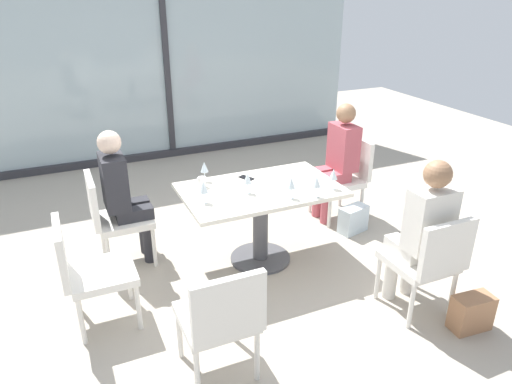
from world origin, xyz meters
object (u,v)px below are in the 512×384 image
(person_far_left, at_px, (123,191))
(wine_glass_3, at_px, (317,182))
(chair_front_right, at_px, (429,259))
(person_front_right, at_px, (422,228))
(wine_glass_2, at_px, (247,179))
(chair_far_right, at_px, (345,173))
(handbag_1, at_px, (471,313))
(chair_side_end, at_px, (87,268))
(wine_glass_5, at_px, (204,167))
(wine_glass_4, at_px, (204,188))
(person_far_right, at_px, (338,157))
(handbag_0, at_px, (353,219))
(wine_glass_0, at_px, (291,184))
(chair_far_left, at_px, (113,214))
(dining_table_main, at_px, (261,206))
(wine_glass_1, at_px, (333,175))
(coffee_cup, at_px, (202,182))
(cell_phone_on_table, at_px, (246,178))

(person_far_left, relative_size, wine_glass_3, 6.81)
(chair_front_right, bearing_deg, person_far_left, 138.54)
(person_front_right, relative_size, wine_glass_2, 6.81)
(chair_far_right, distance_m, handbag_1, 2.04)
(chair_side_end, bearing_deg, wine_glass_5, 30.88)
(chair_side_end, relative_size, wine_glass_4, 4.70)
(chair_front_right, relative_size, person_far_right, 0.69)
(handbag_0, bearing_deg, wine_glass_0, -170.99)
(person_front_right, bearing_deg, chair_far_left, 141.94)
(dining_table_main, relative_size, chair_far_right, 1.58)
(handbag_0, bearing_deg, wine_glass_2, 173.46)
(person_front_right, bearing_deg, wine_glass_4, 142.99)
(wine_glass_3, bearing_deg, wine_glass_5, 136.74)
(person_far_left, bearing_deg, wine_glass_5, -10.55)
(wine_glass_1, distance_m, wine_glass_2, 0.75)
(wine_glass_1, height_order, handbag_1, wine_glass_1)
(person_front_right, height_order, wine_glass_1, person_front_right)
(chair_far_right, height_order, wine_glass_1, wine_glass_1)
(wine_glass_0, distance_m, coffee_cup, 0.81)
(chair_far_right, xyz_separation_m, chair_side_end, (-2.75, -0.81, 0.00))
(wine_glass_2, bearing_deg, wine_glass_0, -40.12)
(wine_glass_0, distance_m, handbag_1, 1.68)
(chair_front_right, distance_m, chair_side_end, 2.51)
(chair_far_left, height_order, wine_glass_3, wine_glass_3)
(wine_glass_1, relative_size, wine_glass_3, 1.00)
(chair_front_right, xyz_separation_m, chair_far_left, (-2.05, 1.71, 0.00))
(wine_glass_4, bearing_deg, person_front_right, -37.01)
(chair_far_right, bearing_deg, dining_table_main, -158.41)
(chair_front_right, relative_size, handbag_0, 2.90)
(chair_front_right, bearing_deg, handbag_0, 78.22)
(chair_far_right, bearing_deg, chair_far_left, 180.00)
(wine_glass_2, distance_m, handbag_1, 2.02)
(person_front_right, relative_size, wine_glass_1, 6.81)
(dining_table_main, relative_size, person_front_right, 1.09)
(chair_far_left, relative_size, wine_glass_2, 4.70)
(dining_table_main, bearing_deg, person_far_left, 156.52)
(wine_glass_0, bearing_deg, handbag_1, -53.83)
(person_front_right, bearing_deg, person_far_left, 140.41)
(wine_glass_1, bearing_deg, cell_phone_on_table, 138.78)
(person_front_right, distance_m, coffee_cup, 1.87)
(dining_table_main, height_order, wine_glass_2, wine_glass_2)
(dining_table_main, bearing_deg, chair_far_right, 21.59)
(person_far_left, bearing_deg, chair_far_right, 0.00)
(person_front_right, bearing_deg, coffee_cup, 133.58)
(dining_table_main, distance_m, chair_far_right, 1.32)
(coffee_cup, bearing_deg, wine_glass_1, -25.88)
(chair_front_right, height_order, handbag_0, chair_front_right)
(chair_side_end, bearing_deg, wine_glass_2, 11.16)
(person_far_left, xyz_separation_m, handbag_1, (2.15, -2.00, -0.56))
(dining_table_main, distance_m, person_far_left, 1.22)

